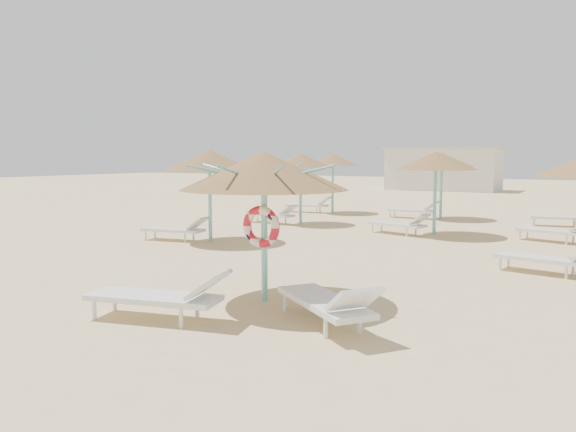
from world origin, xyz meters
The scene contains 6 objects.
ground centered at (0.00, 0.00, 0.00)m, with size 120.00×120.00×0.00m, color #D6B782.
main_palapa centered at (0.08, 0.16, 2.25)m, with size 2.89×2.89×2.59m.
lounger_main_a centered at (-0.63, -1.63, 0.39)m, with size 2.32×1.18×0.81m.
lounger_main_b centered at (1.71, -0.66, 0.38)m, with size 2.16×1.85×0.80m.
palapa_field centered at (1.18, 9.55, 2.31)m, with size 19.03×12.25×2.71m.
service_hut centered at (-6.00, 35.00, 1.64)m, with size 8.40×4.40×3.25m.
Camera 1 is at (5.24, -7.91, 2.49)m, focal length 35.00 mm.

